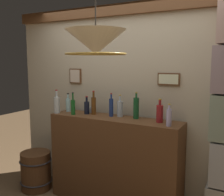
# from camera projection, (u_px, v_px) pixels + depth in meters

# --- Properties ---
(panelled_rear_partition) EXTENTS (3.37, 0.15, 2.53)m
(panelled_rear_partition) POSITION_uv_depth(u_px,v_px,m) (124.00, 98.00, 3.45)
(panelled_rear_partition) COLOR #BCAD8E
(panelled_rear_partition) RESTS_ON ground
(bar_shelf_unit) EXTENTS (1.69, 0.39, 1.13)m
(bar_shelf_unit) POSITION_uv_depth(u_px,v_px,m) (114.00, 162.00, 3.32)
(bar_shelf_unit) COLOR brown
(bar_shelf_unit) RESTS_ON ground
(liquor_bottle_rye) EXTENTS (0.08, 0.08, 0.31)m
(liquor_bottle_rye) POSITION_uv_depth(u_px,v_px,m) (57.00, 104.00, 3.51)
(liquor_bottle_rye) COLOR silver
(liquor_bottle_rye) RESTS_ON bar_shelf_unit
(liquor_bottle_amaro) EXTENTS (0.07, 0.07, 0.28)m
(liquor_bottle_amaro) POSITION_uv_depth(u_px,v_px,m) (120.00, 108.00, 3.29)
(liquor_bottle_amaro) COLOR #ACB8BE
(liquor_bottle_amaro) RESTS_ON bar_shelf_unit
(liquor_bottle_bourbon) EXTENTS (0.06, 0.06, 0.26)m
(liquor_bottle_bourbon) POSITION_uv_depth(u_px,v_px,m) (68.00, 104.00, 3.62)
(liquor_bottle_bourbon) COLOR #A1CDCB
(liquor_bottle_bourbon) RESTS_ON bar_shelf_unit
(liquor_bottle_rum) EXTENTS (0.07, 0.07, 0.32)m
(liquor_bottle_rum) POSITION_uv_depth(u_px,v_px,m) (136.00, 108.00, 3.17)
(liquor_bottle_rum) COLOR #174F27
(liquor_bottle_rum) RESTS_ON bar_shelf_unit
(liquor_bottle_port) EXTENTS (0.06, 0.06, 0.29)m
(liquor_bottle_port) POSITION_uv_depth(u_px,v_px,m) (73.00, 107.00, 3.41)
(liquor_bottle_port) COLOR #185820
(liquor_bottle_port) RESTS_ON bar_shelf_unit
(liquor_bottle_tequila) EXTENTS (0.06, 0.06, 0.31)m
(liquor_bottle_tequila) POSITION_uv_depth(u_px,v_px,m) (94.00, 105.00, 3.43)
(liquor_bottle_tequila) COLOR brown
(liquor_bottle_tequila) RESTS_ON bar_shelf_unit
(liquor_bottle_vodka) EXTENTS (0.05, 0.05, 0.29)m
(liquor_bottle_vodka) POSITION_uv_depth(u_px,v_px,m) (111.00, 107.00, 3.30)
(liquor_bottle_vodka) COLOR navy
(liquor_bottle_vodka) RESTS_ON bar_shelf_unit
(liquor_bottle_vermouth) EXTENTS (0.06, 0.06, 0.24)m
(liquor_bottle_vermouth) POSITION_uv_depth(u_px,v_px,m) (169.00, 117.00, 2.81)
(liquor_bottle_vermouth) COLOR silver
(liquor_bottle_vermouth) RESTS_ON bar_shelf_unit
(liquor_bottle_whiskey) EXTENTS (0.07, 0.07, 0.24)m
(liquor_bottle_whiskey) POSITION_uv_depth(u_px,v_px,m) (87.00, 107.00, 3.45)
(liquor_bottle_whiskey) COLOR black
(liquor_bottle_whiskey) RESTS_ON bar_shelf_unit
(liquor_bottle_gin) EXTENTS (0.08, 0.08, 0.27)m
(liquor_bottle_gin) POSITION_uv_depth(u_px,v_px,m) (160.00, 113.00, 2.98)
(liquor_bottle_gin) COLOR maroon
(liquor_bottle_gin) RESTS_ON bar_shelf_unit
(glass_tumbler_rocks) EXTENTS (0.08, 0.08, 0.07)m
(glass_tumbler_rocks) POSITION_uv_depth(u_px,v_px,m) (92.00, 110.00, 3.56)
(glass_tumbler_rocks) COLOR silver
(glass_tumbler_rocks) RESTS_ON bar_shelf_unit
(pendant_lamp) EXTENTS (0.51, 0.51, 0.62)m
(pendant_lamp) POSITION_uv_depth(u_px,v_px,m) (96.00, 43.00, 2.18)
(pendant_lamp) COLOR #EFE5C6
(wooden_barrel) EXTENTS (0.45, 0.45, 0.54)m
(wooden_barrel) POSITION_uv_depth(u_px,v_px,m) (36.00, 171.00, 3.77)
(wooden_barrel) COLOR brown
(wooden_barrel) RESTS_ON ground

